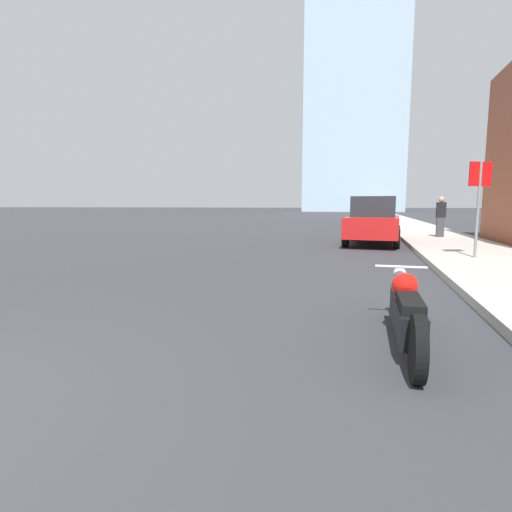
% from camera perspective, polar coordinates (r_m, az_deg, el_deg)
% --- Properties ---
extents(sidewalk, '(3.07, 240.00, 0.15)m').
position_cam_1_polar(sidewalk, '(41.47, 19.33, 4.99)').
color(sidewalk, '#B2ADA3').
rests_on(sidewalk, ground_plane).
extents(distant_tower, '(20.86, 20.86, 67.31)m').
position_cam_1_polar(distant_tower, '(100.98, 14.32, 25.70)').
color(distant_tower, '#9EB7CC').
rests_on(distant_tower, ground_plane).
extents(motorcycle, '(0.62, 2.53, 0.72)m').
position_cam_1_polar(motorcycle, '(4.60, 20.66, -7.29)').
color(motorcycle, black).
rests_on(motorcycle, ground_plane).
extents(parked_car_red, '(2.16, 4.68, 1.78)m').
position_cam_1_polar(parked_car_red, '(15.64, 16.45, 4.84)').
color(parked_car_red, red).
rests_on(parked_car_red, ground_plane).
extents(parked_car_silver, '(1.97, 4.48, 1.85)m').
position_cam_1_polar(parked_car_silver, '(27.50, 15.49, 5.91)').
color(parked_car_silver, '#BCBCC1').
rests_on(parked_car_silver, ground_plane).
extents(stop_sign, '(0.57, 0.26, 2.39)m').
position_cam_1_polar(stop_sign, '(11.50, 29.26, 7.87)').
color(stop_sign, slate).
rests_on(stop_sign, sidewalk).
extents(pedestrian, '(0.36, 0.23, 1.67)m').
position_cam_1_polar(pedestrian, '(18.25, 24.89, 5.17)').
color(pedestrian, '#38383D').
rests_on(pedestrian, sidewalk).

